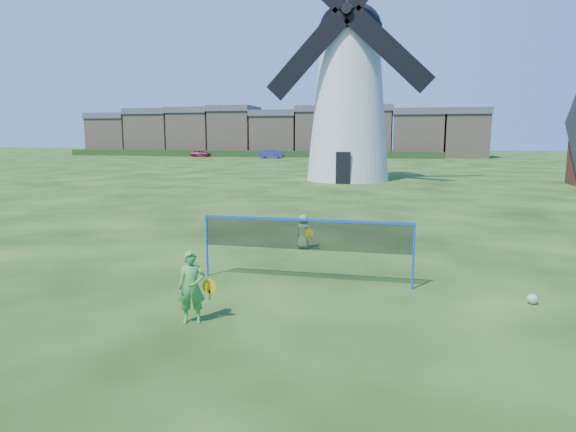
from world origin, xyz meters
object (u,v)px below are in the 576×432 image
(play_ball, at_px, (532,299))
(car_right, at_px, (271,154))
(car_left, at_px, (200,153))
(badminton_net, at_px, (306,236))
(player_boy, at_px, (304,232))
(windmill, at_px, (349,93))
(player_girl, at_px, (192,287))

(play_ball, xyz_separation_m, car_right, (-22.14, 62.87, 0.53))
(play_ball, height_order, car_left, car_left)
(car_right, bearing_deg, badminton_net, -159.92)
(player_boy, height_order, play_ball, player_boy)
(badminton_net, bearing_deg, car_left, 114.56)
(player_boy, distance_m, play_ball, 6.97)
(badminton_net, height_order, play_ball, badminton_net)
(player_boy, bearing_deg, windmill, -66.28)
(player_boy, relative_size, car_left, 0.33)
(car_right, bearing_deg, play_ball, -155.94)
(player_girl, relative_size, play_ball, 6.28)
(windmill, xyz_separation_m, car_right, (-15.27, 34.73, -5.97))
(car_left, xyz_separation_m, car_right, (12.31, -2.23, 0.08))
(player_girl, height_order, play_ball, player_girl)
(windmill, bearing_deg, play_ball, -76.26)
(badminton_net, bearing_deg, windmill, 94.02)
(player_girl, height_order, player_boy, player_girl)
(car_left, distance_m, car_right, 12.51)
(player_boy, height_order, car_right, car_right)
(play_ball, bearing_deg, windmill, 103.74)
(car_left, bearing_deg, play_ball, -156.67)
(play_ball, relative_size, car_left, 0.07)
(player_girl, relative_size, car_right, 0.35)
(windmill, distance_m, player_girl, 31.25)
(player_girl, distance_m, car_left, 73.19)
(badminton_net, distance_m, player_girl, 3.46)
(player_girl, relative_size, car_left, 0.42)
(player_girl, xyz_separation_m, player_boy, (0.85, 6.57, -0.15))
(car_right, bearing_deg, player_boy, -159.70)
(windmill, relative_size, player_girl, 13.24)
(car_right, bearing_deg, player_girl, -161.91)
(player_girl, height_order, car_right, player_girl)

